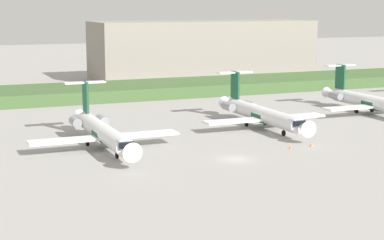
# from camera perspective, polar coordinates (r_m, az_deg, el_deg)

# --- Properties ---
(ground_plane) EXTENTS (500.00, 500.00, 0.00)m
(ground_plane) POSITION_cam_1_polar(r_m,az_deg,el_deg) (119.25, -2.58, -0.32)
(ground_plane) COLOR #9E9B96
(grass_berm) EXTENTS (320.00, 20.00, 2.76)m
(grass_berm) POSITION_cam_1_polar(r_m,az_deg,el_deg) (154.42, -7.32, 2.52)
(grass_berm) COLOR #426033
(grass_berm) RESTS_ON ground
(regional_jet_third) EXTENTS (22.81, 31.00, 9.00)m
(regional_jet_third) POSITION_cam_1_polar(r_m,az_deg,el_deg) (100.02, -7.88, -0.96)
(regional_jet_third) COLOR white
(regional_jet_third) RESTS_ON ground
(regional_jet_fourth) EXTENTS (22.81, 31.00, 9.00)m
(regional_jet_fourth) POSITION_cam_1_polar(r_m,az_deg,el_deg) (115.69, 6.06, 0.58)
(regional_jet_fourth) COLOR white
(regional_jet_fourth) RESTS_ON ground
(regional_jet_fifth) EXTENTS (22.81, 31.00, 9.00)m
(regional_jet_fifth) POSITION_cam_1_polar(r_m,az_deg,el_deg) (134.16, 15.36, 1.59)
(regional_jet_fifth) COLOR white
(regional_jet_fifth) RESTS_ON ground
(distant_hangar) EXTENTS (65.30, 21.07, 16.77)m
(distant_hangar) POSITION_cam_1_polar(r_m,az_deg,el_deg) (193.34, 0.99, 6.20)
(distant_hangar) COLOR gray
(distant_hangar) RESTS_ON ground
(safety_cone_front_marker) EXTENTS (0.44, 0.44, 0.55)m
(safety_cone_front_marker) POSITION_cam_1_polar(r_m,az_deg,el_deg) (99.61, 8.62, -2.35)
(safety_cone_front_marker) COLOR orange
(safety_cone_front_marker) RESTS_ON ground
(safety_cone_mid_marker) EXTENTS (0.44, 0.44, 0.55)m
(safety_cone_mid_marker) POSITION_cam_1_polar(r_m,az_deg,el_deg) (101.73, 10.39, -2.14)
(safety_cone_mid_marker) COLOR orange
(safety_cone_mid_marker) RESTS_ON ground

